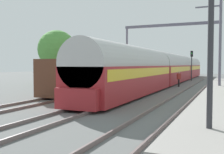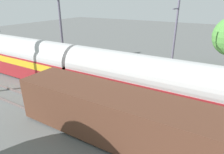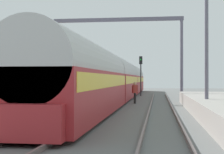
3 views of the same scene
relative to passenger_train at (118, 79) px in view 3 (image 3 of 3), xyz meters
name	(u,v)px [view 3 (image 3 of 3)]	position (x,y,z in m)	size (l,w,h in m)	color
ground	(66,125)	(0.00, -19.73, -1.97)	(120.00, 120.00, 0.00)	slate
track_west	(66,124)	(0.00, -19.73, -1.89)	(1.52, 60.00, 0.16)	#6D5D5B
track_east	(163,125)	(4.08, -19.73, -1.89)	(1.52, 60.00, 0.16)	#6D5D5B
passenger_train	(118,79)	(0.00, 0.00, 0.00)	(2.93, 49.20, 3.82)	maroon
freight_car	(20,88)	(-4.08, -14.80, -0.50)	(2.80, 13.00, 2.70)	#563323
person_crossing	(135,91)	(2.02, -6.04, -0.94)	(0.47, 0.42, 1.73)	black
railway_signal_far	(141,70)	(1.92, 6.00, 0.98)	(0.36, 0.30, 4.57)	#2D2D33
catenary_gantry	(117,41)	(0.00, -0.81, 3.66)	(12.55, 0.28, 7.86)	slate
catenary_pole_east_mid	(206,39)	(6.43, -14.90, 2.18)	(1.90, 0.20, 8.00)	slate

